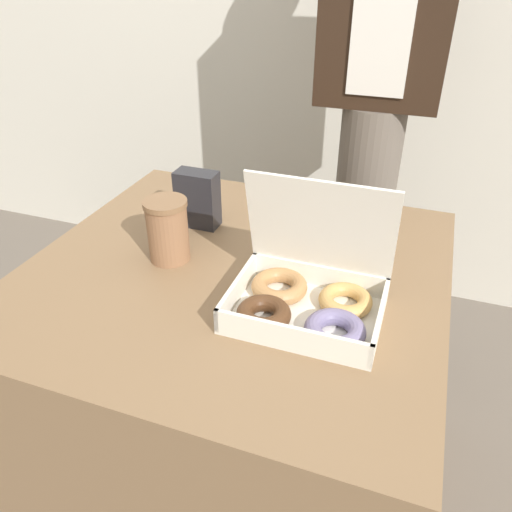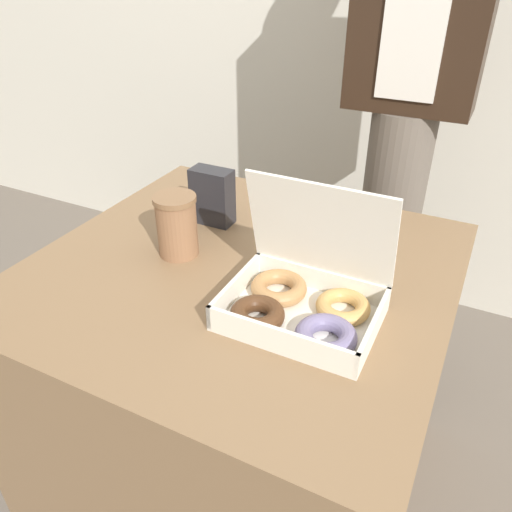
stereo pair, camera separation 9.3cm
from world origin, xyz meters
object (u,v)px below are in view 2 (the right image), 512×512
coffee_cup (177,225)px  donut_box (303,300)px  napkin_holder (212,196)px  person_customer (409,93)px

coffee_cup → donut_box: bearing=-14.8°
napkin_holder → person_customer: 0.66m
donut_box → person_customer: person_customer is taller
donut_box → coffee_cup: size_ratio=2.01×
napkin_holder → person_customer: person_customer is taller
coffee_cup → napkin_holder: bearing=92.6°
donut_box → coffee_cup: donut_box is taller
donut_box → napkin_holder: 0.42m
coffee_cup → person_customer: size_ratio=0.08×
coffee_cup → person_customer: 0.80m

